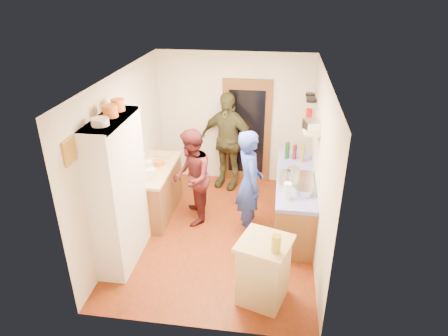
% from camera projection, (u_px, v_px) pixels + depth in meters
% --- Properties ---
extents(floor, '(3.00, 4.00, 0.02)m').
position_uv_depth(floor, '(219.00, 233.00, 6.64)').
color(floor, maroon).
rests_on(floor, ground).
extents(ceiling, '(3.00, 4.00, 0.02)m').
position_uv_depth(ceiling, '(218.00, 75.00, 5.49)').
color(ceiling, silver).
rests_on(ceiling, ground).
extents(wall_back, '(3.00, 0.02, 2.60)m').
position_uv_depth(wall_back, '(234.00, 119.00, 7.85)').
color(wall_back, beige).
rests_on(wall_back, ground).
extents(wall_front, '(3.00, 0.02, 2.60)m').
position_uv_depth(wall_front, '(190.00, 240.00, 4.27)').
color(wall_front, beige).
rests_on(wall_front, ground).
extents(wall_left, '(0.02, 4.00, 2.60)m').
position_uv_depth(wall_left, '(124.00, 156.00, 6.25)').
color(wall_left, beige).
rests_on(wall_left, ground).
extents(wall_right, '(0.02, 4.00, 2.60)m').
position_uv_depth(wall_right, '(320.00, 168.00, 5.87)').
color(wall_right, beige).
rests_on(wall_right, ground).
extents(door_frame, '(0.95, 0.06, 2.10)m').
position_uv_depth(door_frame, '(246.00, 132.00, 7.89)').
color(door_frame, brown).
rests_on(door_frame, ground).
extents(door_glass, '(0.70, 0.02, 1.70)m').
position_uv_depth(door_glass, '(246.00, 132.00, 7.86)').
color(door_glass, black).
rests_on(door_glass, door_frame).
extents(hutch_body, '(0.40, 1.20, 2.20)m').
position_uv_depth(hutch_body, '(119.00, 193.00, 5.60)').
color(hutch_body, white).
rests_on(hutch_body, ground).
extents(hutch_top_shelf, '(0.40, 1.14, 0.04)m').
position_uv_depth(hutch_top_shelf, '(109.00, 120.00, 5.13)').
color(hutch_top_shelf, white).
rests_on(hutch_top_shelf, hutch_body).
extents(plate_stack, '(0.22, 0.22, 0.09)m').
position_uv_depth(plate_stack, '(100.00, 122.00, 4.86)').
color(plate_stack, white).
rests_on(plate_stack, hutch_top_shelf).
extents(orange_pot_a, '(0.19, 0.19, 0.16)m').
position_uv_depth(orange_pot_a, '(110.00, 111.00, 5.14)').
color(orange_pot_a, orange).
rests_on(orange_pot_a, hutch_top_shelf).
extents(orange_pot_b, '(0.18, 0.18, 0.16)m').
position_uv_depth(orange_pot_b, '(118.00, 105.00, 5.37)').
color(orange_pot_b, orange).
rests_on(orange_pot_b, hutch_top_shelf).
extents(left_counter_base, '(0.60, 1.40, 0.85)m').
position_uv_depth(left_counter_base, '(156.00, 192.00, 7.00)').
color(left_counter_base, brown).
rests_on(left_counter_base, ground).
extents(left_counter_top, '(0.64, 1.44, 0.05)m').
position_uv_depth(left_counter_top, '(154.00, 169.00, 6.80)').
color(left_counter_top, tan).
rests_on(left_counter_top, left_counter_base).
extents(toaster, '(0.25, 0.21, 0.16)m').
position_uv_depth(toaster, '(149.00, 174.00, 6.39)').
color(toaster, white).
rests_on(toaster, left_counter_top).
extents(kettle, '(0.18, 0.18, 0.16)m').
position_uv_depth(kettle, '(148.00, 166.00, 6.66)').
color(kettle, white).
rests_on(kettle, left_counter_top).
extents(orange_bowl, '(0.20, 0.20, 0.08)m').
position_uv_depth(orange_bowl, '(159.00, 163.00, 6.85)').
color(orange_bowl, orange).
rests_on(orange_bowl, left_counter_top).
extents(chopping_board, '(0.33, 0.27, 0.02)m').
position_uv_depth(chopping_board, '(163.00, 155.00, 7.24)').
color(chopping_board, tan).
rests_on(chopping_board, left_counter_top).
extents(right_counter_base, '(0.60, 2.20, 0.84)m').
position_uv_depth(right_counter_base, '(294.00, 200.00, 6.74)').
color(right_counter_base, brown).
rests_on(right_counter_base, ground).
extents(right_counter_top, '(0.62, 2.22, 0.06)m').
position_uv_depth(right_counter_top, '(296.00, 177.00, 6.54)').
color(right_counter_top, '#141BB8').
rests_on(right_counter_top, right_counter_base).
extents(hob, '(0.55, 0.58, 0.04)m').
position_uv_depth(hob, '(296.00, 179.00, 6.38)').
color(hob, silver).
rests_on(hob, right_counter_top).
extents(pot_on_hob, '(0.19, 0.19, 0.13)m').
position_uv_depth(pot_on_hob, '(293.00, 171.00, 6.42)').
color(pot_on_hob, silver).
rests_on(pot_on_hob, hob).
extents(bottle_a, '(0.08, 0.08, 0.31)m').
position_uv_depth(bottle_a, '(287.00, 150.00, 7.06)').
color(bottle_a, '#143F14').
rests_on(bottle_a, right_counter_top).
extents(bottle_b, '(0.07, 0.07, 0.27)m').
position_uv_depth(bottle_b, '(295.00, 152.00, 7.04)').
color(bottle_b, '#591419').
rests_on(bottle_b, right_counter_top).
extents(bottle_c, '(0.10, 0.10, 0.33)m').
position_uv_depth(bottle_c, '(302.00, 153.00, 6.94)').
color(bottle_c, olive).
rests_on(bottle_c, right_counter_top).
extents(paper_towel, '(0.15, 0.15, 0.25)m').
position_uv_depth(paper_towel, '(287.00, 191.00, 5.80)').
color(paper_towel, white).
rests_on(paper_towel, right_counter_top).
extents(mixing_bowl, '(0.33, 0.33, 0.11)m').
position_uv_depth(mixing_bowl, '(304.00, 191.00, 5.95)').
color(mixing_bowl, silver).
rests_on(mixing_bowl, right_counter_top).
extents(island_base, '(0.69, 0.69, 0.86)m').
position_uv_depth(island_base, '(263.00, 272.00, 5.11)').
color(island_base, tan).
rests_on(island_base, ground).
extents(island_top, '(0.78, 0.78, 0.05)m').
position_uv_depth(island_top, '(265.00, 243.00, 4.91)').
color(island_top, tan).
rests_on(island_top, island_base).
extents(cutting_board, '(0.42, 0.37, 0.02)m').
position_uv_depth(cutting_board, '(262.00, 239.00, 4.96)').
color(cutting_board, white).
rests_on(cutting_board, island_top).
extents(oil_jar, '(0.14, 0.14, 0.23)m').
position_uv_depth(oil_jar, '(276.00, 243.00, 4.68)').
color(oil_jar, '#AD9E2D').
rests_on(oil_jar, island_top).
extents(pan_rail, '(0.02, 0.65, 0.02)m').
position_uv_depth(pan_rail, '(315.00, 90.00, 6.90)').
color(pan_rail, silver).
rests_on(pan_rail, wall_right).
extents(pan_hang_a, '(0.18, 0.18, 0.05)m').
position_uv_depth(pan_hang_a, '(312.00, 100.00, 6.81)').
color(pan_hang_a, black).
rests_on(pan_hang_a, pan_rail).
extents(pan_hang_b, '(0.16, 0.16, 0.05)m').
position_uv_depth(pan_hang_b, '(311.00, 98.00, 7.00)').
color(pan_hang_b, black).
rests_on(pan_hang_b, pan_rail).
extents(pan_hang_c, '(0.17, 0.17, 0.05)m').
position_uv_depth(pan_hang_c, '(310.00, 95.00, 7.17)').
color(pan_hang_c, black).
rests_on(pan_hang_c, pan_rail).
extents(wall_shelf, '(0.26, 0.42, 0.03)m').
position_uv_depth(wall_shelf, '(311.00, 131.00, 6.11)').
color(wall_shelf, tan).
rests_on(wall_shelf, wall_right).
extents(radio, '(0.28, 0.34, 0.15)m').
position_uv_depth(radio, '(312.00, 125.00, 6.07)').
color(radio, silver).
rests_on(radio, wall_shelf).
extents(ext_bracket, '(0.06, 0.10, 0.04)m').
position_uv_depth(ext_bracket, '(312.00, 120.00, 7.32)').
color(ext_bracket, black).
rests_on(ext_bracket, wall_right).
extents(fire_extinguisher, '(0.11, 0.11, 0.32)m').
position_uv_depth(fire_extinguisher, '(309.00, 117.00, 7.31)').
color(fire_extinguisher, red).
rests_on(fire_extinguisher, wall_right).
extents(picture_frame, '(0.03, 0.25, 0.30)m').
position_uv_depth(picture_frame, '(69.00, 151.00, 4.54)').
color(picture_frame, gold).
rests_on(picture_frame, wall_left).
extents(person_hob, '(0.60, 0.75, 1.78)m').
position_uv_depth(person_hob, '(252.00, 184.00, 6.28)').
color(person_hob, '#243A9B').
rests_on(person_hob, ground).
extents(person_left, '(0.78, 0.92, 1.66)m').
position_uv_depth(person_left, '(194.00, 176.00, 6.64)').
color(person_left, '#47171A').
rests_on(person_left, ground).
extents(person_back, '(1.22, 0.81, 1.92)m').
position_uv_depth(person_back, '(227.00, 141.00, 7.69)').
color(person_back, '#37371F').
rests_on(person_back, ground).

